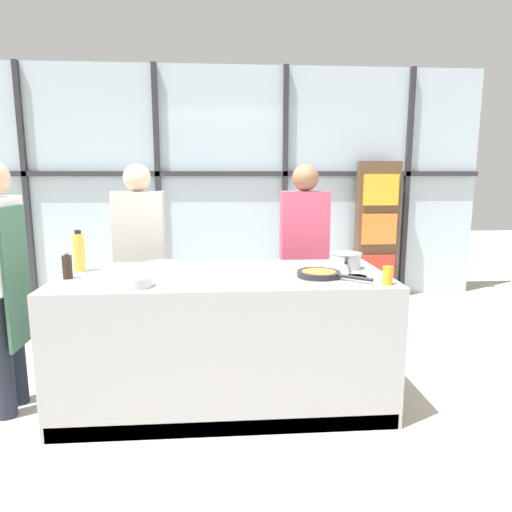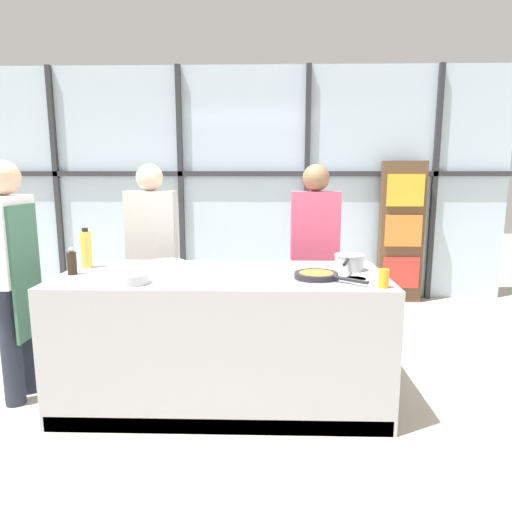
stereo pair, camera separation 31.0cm
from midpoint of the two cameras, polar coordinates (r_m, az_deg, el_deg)
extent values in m
plane|color=#BCB29E|center=(3.33, -1.21, -17.33)|extent=(18.00, 18.00, 0.00)
cube|color=silver|center=(5.66, 0.04, 8.83)|extent=(6.40, 0.04, 2.80)
cube|color=#2D2D33|center=(5.61, 0.03, 10.25)|extent=(6.40, 0.06, 0.06)
cube|color=#2D2D33|center=(6.12, -22.33, 8.18)|extent=(0.06, 0.06, 2.80)
cube|color=#2D2D33|center=(5.68, -7.83, 8.74)|extent=(0.06, 0.06, 2.80)
cube|color=#2D2D33|center=(5.64, 7.95, 8.73)|extent=(0.06, 0.06, 2.80)
cube|color=#2D2D33|center=(6.01, 22.82, 8.12)|extent=(0.06, 0.06, 2.80)
cube|color=brown|center=(5.79, 19.14, 2.78)|extent=(0.51, 0.16, 1.69)
cube|color=red|center=(5.78, 19.15, -2.00)|extent=(0.43, 0.03, 0.37)
cube|color=orange|center=(5.69, 19.44, 2.99)|extent=(0.43, 0.03, 0.37)
cube|color=gold|center=(5.66, 19.73, 7.74)|extent=(0.43, 0.03, 0.37)
cube|color=#A8AAB2|center=(3.15, -1.25, -10.14)|extent=(2.14, 0.92, 0.89)
cube|color=black|center=(3.07, 12.48, -2.35)|extent=(0.52, 0.52, 0.01)
cube|color=black|center=(2.91, -1.66, -20.52)|extent=(2.10, 0.03, 0.10)
cylinder|color=#38383D|center=(2.93, 10.54, -2.84)|extent=(0.13, 0.13, 0.01)
cylinder|color=#38383D|center=(2.98, 15.28, -2.82)|extent=(0.13, 0.13, 0.01)
cylinder|color=#38383D|center=(3.17, 9.84, -1.83)|extent=(0.13, 0.13, 0.01)
cylinder|color=#38383D|center=(3.22, 14.24, -1.82)|extent=(0.13, 0.13, 0.01)
cylinder|color=#232838|center=(3.57, -24.72, -9.23)|extent=(0.13, 0.13, 0.81)
cylinder|color=#232838|center=(3.42, -26.06, -10.20)|extent=(0.13, 0.13, 0.81)
cube|color=white|center=(3.33, -26.29, 1.73)|extent=(0.18, 0.40, 0.59)
sphere|color=#D8AD8C|center=(3.30, -26.86, 8.73)|extent=(0.23, 0.23, 0.23)
cube|color=#38664C|center=(3.32, -24.46, -1.88)|extent=(0.02, 0.34, 0.89)
cylinder|color=black|center=(4.10, -9.16, -5.96)|extent=(0.13, 0.13, 0.81)
cylinder|color=black|center=(4.14, -11.74, -5.89)|extent=(0.13, 0.13, 0.81)
cube|color=beige|center=(3.98, -10.78, 3.77)|extent=(0.42, 0.19, 0.58)
sphere|color=beige|center=(3.96, -10.98, 9.62)|extent=(0.23, 0.23, 0.23)
cylinder|color=black|center=(4.08, 10.63, -6.09)|extent=(0.13, 0.13, 0.81)
cylinder|color=black|center=(4.05, 8.06, -6.11)|extent=(0.13, 0.13, 0.81)
cube|color=#DB4C6B|center=(3.93, 9.64, 3.70)|extent=(0.41, 0.18, 0.58)
sphere|color=#8C6647|center=(3.90, 9.82, 9.62)|extent=(0.23, 0.23, 0.23)
cylinder|color=#232326|center=(2.93, 10.55, -2.42)|extent=(0.28, 0.28, 0.04)
cylinder|color=#B26B2D|center=(2.92, 10.56, -2.16)|extent=(0.22, 0.22, 0.01)
cylinder|color=#232326|center=(2.81, 14.94, -2.95)|extent=(0.18, 0.16, 0.02)
cylinder|color=silver|center=(3.21, 14.29, -0.80)|extent=(0.20, 0.20, 0.11)
cylinder|color=silver|center=(3.20, 14.33, 0.09)|extent=(0.20, 0.20, 0.01)
cylinder|color=black|center=(3.02, 14.08, -0.79)|extent=(0.07, 0.17, 0.02)
cylinder|color=white|center=(3.40, -8.58, -0.79)|extent=(0.27, 0.27, 0.01)
cylinder|color=silver|center=(2.80, -12.38, -2.82)|extent=(0.21, 0.21, 0.06)
cylinder|color=#4C4C51|center=(2.79, -12.40, -2.32)|extent=(0.18, 0.18, 0.01)
cylinder|color=#E0CC4C|center=(3.34, -18.02, 0.73)|extent=(0.08, 0.08, 0.26)
cylinder|color=black|center=(3.32, -18.16, 3.11)|extent=(0.04, 0.04, 0.02)
cylinder|color=#332319|center=(3.15, -19.46, -0.91)|extent=(0.06, 0.06, 0.15)
sphere|color=#B2B2B7|center=(3.13, -19.56, 0.74)|extent=(0.04, 0.04, 0.04)
cylinder|color=orange|center=(2.78, 18.80, -2.70)|extent=(0.06, 0.06, 0.11)
camera|label=1|loc=(0.15, -87.14, 0.52)|focal=32.00mm
camera|label=2|loc=(0.15, 92.86, -0.52)|focal=32.00mm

